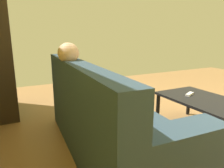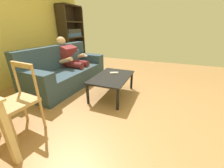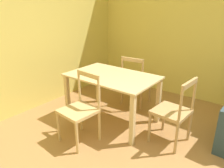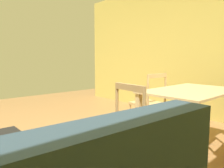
{
  "view_description": "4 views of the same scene",
  "coord_description": "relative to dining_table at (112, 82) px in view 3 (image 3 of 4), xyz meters",
  "views": [
    {
      "loc": [
        -0.92,
        2.41,
        1.16
      ],
      "look_at": [
        0.85,
        1.51,
        0.69
      ],
      "focal_mm": 33.73,
      "sensor_mm": 36.0,
      "label": 1
    },
    {
      "loc": [
        -1.65,
        -0.58,
        1.31
      ],
      "look_at": [
        0.72,
        0.36,
        0.25
      ],
      "focal_mm": 22.34,
      "sensor_mm": 36.0,
      "label": 2
    },
    {
      "loc": [
        0.17,
        -1.32,
        1.73
      ],
      "look_at": [
        -1.66,
        1.08,
        0.6
      ],
      "focal_mm": 34.21,
      "sensor_mm": 36.0,
      "label": 3
    },
    {
      "loc": [
        0.91,
        2.41,
        1.13
      ],
      "look_at": [
        -0.41,
        0.94,
        0.9
      ],
      "focal_mm": 33.84,
      "sensor_mm": 36.0,
      "label": 4
    }
  ],
  "objects": [
    {
      "name": "dining_chair_facing_couch",
      "position": [
        0.99,
        -0.0,
        -0.18
      ],
      "size": [
        0.45,
        0.45,
        0.9
      ],
      "color": "tan",
      "rests_on": "ground_plane"
    },
    {
      "name": "dining_chair_near_wall",
      "position": [
        0.0,
        0.69,
        -0.18
      ],
      "size": [
        0.46,
        0.46,
        0.9
      ],
      "color": "tan",
      "rests_on": "ground_plane"
    },
    {
      "name": "dining_chair_by_doorway",
      "position": [
        0.0,
        -0.69,
        -0.17
      ],
      "size": [
        0.46,
        0.46,
        0.92
      ],
      "color": "tan",
      "rests_on": "ground_plane"
    },
    {
      "name": "dining_table",
      "position": [
        0.0,
        0.0,
        0.0
      ],
      "size": [
        1.31,
        0.84,
        0.74
      ],
      "color": "#D1B27F",
      "rests_on": "ground_plane"
    }
  ]
}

